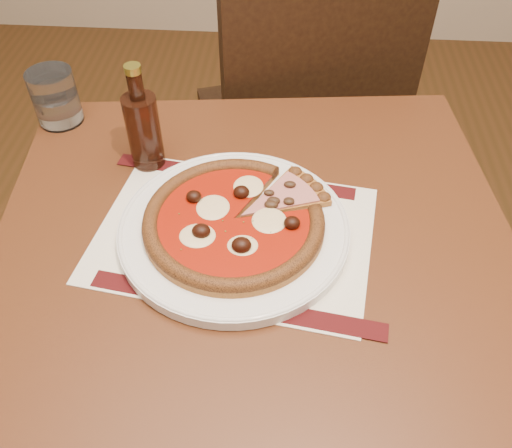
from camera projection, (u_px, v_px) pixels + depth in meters
The scene contains 8 objects.
table at pixel (255, 288), 0.89m from camera, with size 0.88×0.88×0.75m.
chair_far at pixel (303, 120), 1.39m from camera, with size 0.57×0.57×0.95m.
placemat at pixel (234, 234), 0.83m from camera, with size 0.42×0.30×0.00m, color white.
plate at pixel (234, 229), 0.83m from camera, with size 0.35×0.35×0.02m, color white.
pizza at pixel (234, 220), 0.81m from camera, with size 0.27×0.27×0.04m.
ham_slice at pixel (287, 193), 0.86m from camera, with size 0.14×0.13×0.02m.
water_glass at pixel (55, 97), 1.01m from camera, with size 0.08×0.08×0.10m, color white.
bottle at pixel (143, 128), 0.90m from camera, with size 0.06×0.06×0.19m.
Camera 1 is at (-0.30, 0.30, 1.36)m, focal length 38.00 mm.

